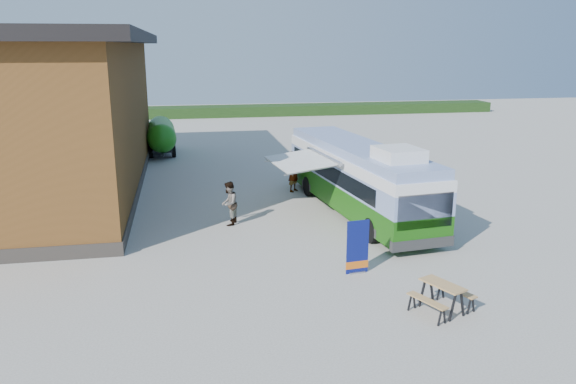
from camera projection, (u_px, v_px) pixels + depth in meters
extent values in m
plane|color=#BCB7AD|center=(310.00, 244.00, 20.09)|extent=(100.00, 100.00, 0.00)
cube|color=brown|center=(51.00, 118.00, 26.83)|extent=(8.00, 20.00, 7.00)
cube|color=black|center=(42.00, 37.00, 25.88)|extent=(9.60, 21.20, 0.50)
cube|color=#332D28|center=(58.00, 184.00, 27.65)|extent=(8.10, 20.10, 0.50)
cube|color=#264419|center=(304.00, 110.00, 57.51)|extent=(40.00, 3.00, 1.00)
cube|color=#236911|center=(357.00, 194.00, 23.69)|extent=(3.54, 11.14, 1.00)
cube|color=#8298CC|center=(357.00, 172.00, 23.46)|extent=(3.54, 11.14, 0.82)
cube|color=black|center=(328.00, 172.00, 23.56)|extent=(1.10, 9.07, 0.64)
cube|color=black|center=(377.00, 169.00, 24.21)|extent=(1.10, 9.07, 0.64)
cube|color=white|center=(358.00, 158.00, 23.31)|extent=(3.54, 11.14, 0.41)
cube|color=#8298CC|center=(358.00, 149.00, 23.21)|extent=(3.38, 10.95, 0.37)
cube|color=white|center=(399.00, 154.00, 19.90)|extent=(1.64, 1.80, 0.46)
cube|color=black|center=(425.00, 211.00, 18.47)|extent=(2.05, 0.30, 1.19)
cube|color=#2D2D2D|center=(422.00, 243.00, 18.80)|extent=(2.34, 0.47, 0.37)
cube|color=#2D2D2D|center=(313.00, 175.00, 28.77)|extent=(2.34, 0.47, 0.37)
cylinder|color=black|center=(372.00, 230.00, 20.12)|extent=(0.38, 0.94, 0.91)
cylinder|color=black|center=(422.00, 225.00, 20.71)|extent=(0.38, 0.94, 0.91)
cylinder|color=black|center=(309.00, 186.00, 26.44)|extent=(0.38, 0.94, 0.91)
cylinder|color=black|center=(349.00, 183.00, 27.03)|extent=(0.38, 0.94, 0.91)
cube|color=white|center=(299.00, 157.00, 23.04)|extent=(2.50, 3.62, 0.27)
cube|color=#A5A8AD|center=(324.00, 152.00, 23.31)|extent=(0.58, 3.69, 0.15)
cylinder|color=#A5A8AD|center=(311.00, 166.00, 21.78)|extent=(2.21, 0.31, 0.28)
cylinder|color=#A5A8AD|center=(289.00, 153.00, 24.36)|extent=(2.21, 0.31, 0.28)
cube|color=#0C135B|center=(358.00, 247.00, 17.30)|extent=(0.73, 0.11, 1.72)
cube|color=orange|center=(357.00, 265.00, 17.45)|extent=(0.75, 0.12, 0.24)
cube|color=#A5A8AD|center=(357.00, 272.00, 17.51)|extent=(0.53, 0.24, 0.05)
cylinder|color=#A5A8AD|center=(357.00, 247.00, 17.32)|extent=(0.03, 0.03, 1.72)
cube|color=tan|center=(443.00, 284.00, 14.80)|extent=(0.97, 1.34, 0.04)
cube|color=tan|center=(427.00, 301.00, 14.57)|extent=(0.73, 1.24, 0.04)
cube|color=tan|center=(456.00, 290.00, 15.19)|extent=(0.73, 1.24, 0.04)
cube|color=black|center=(453.00, 307.00, 14.38)|extent=(0.07, 0.07, 0.76)
cube|color=black|center=(462.00, 304.00, 14.58)|extent=(0.07, 0.07, 0.76)
cube|color=black|center=(422.00, 293.00, 15.21)|extent=(0.07, 0.07, 0.76)
cube|color=black|center=(432.00, 290.00, 15.41)|extent=(0.07, 0.07, 0.76)
imported|color=#999999|center=(294.00, 171.00, 27.08)|extent=(0.82, 0.85, 1.97)
imported|color=#999999|center=(229.00, 203.00, 22.02)|extent=(0.91, 1.02, 1.74)
cylinder|color=#1D7715|center=(161.00, 134.00, 36.32)|extent=(1.98, 4.07, 1.80)
sphere|color=#1D7715|center=(162.00, 138.00, 34.44)|extent=(1.80, 1.80, 1.80)
sphere|color=#1D7715|center=(161.00, 129.00, 38.20)|extent=(1.80, 1.80, 1.80)
cube|color=black|center=(162.00, 146.00, 36.52)|extent=(1.39, 4.24, 0.20)
cube|color=black|center=(163.00, 154.00, 34.09)|extent=(0.18, 1.20, 0.10)
cylinder|color=black|center=(151.00, 152.00, 35.28)|extent=(0.29, 0.81, 0.80)
cylinder|color=black|center=(174.00, 151.00, 35.59)|extent=(0.29, 0.81, 0.80)
cylinder|color=black|center=(151.00, 145.00, 37.53)|extent=(0.29, 0.81, 0.80)
cylinder|color=black|center=(172.00, 145.00, 37.85)|extent=(0.29, 0.81, 0.80)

